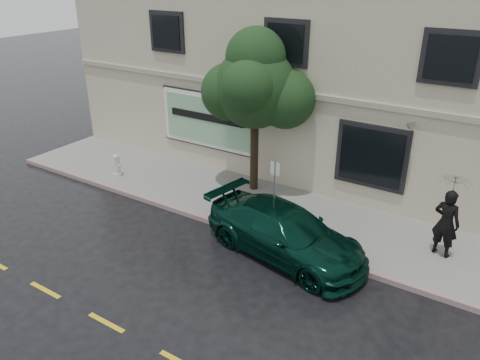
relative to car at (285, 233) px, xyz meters
The scene contains 12 objects.
ground 2.55m from the car, 150.63° to the right, with size 90.00×90.00×0.00m, color black.
sidewalk 3.03m from the car, 136.13° to the left, with size 20.00×3.50×0.15m, color gray.
curb 2.25m from the car, behind, with size 20.00×0.18×0.16m, color gray.
road_marking 5.21m from the car, 114.40° to the right, with size 19.00×0.12×0.01m, color gold.
building 8.55m from the car, 105.29° to the left, with size 20.00×8.12×7.00m.
billboard 6.64m from the car, 145.11° to the left, with size 4.30×0.16×2.20m.
car is the anchor object (origin of this frame).
pedestrian 4.35m from the car, 29.82° to the left, with size 0.72×0.47×1.97m, color black.
umbrella 4.67m from the car, 29.82° to the left, with size 0.95×0.95×0.70m, color black.
street_tree 5.12m from the car, 133.22° to the left, with size 2.71×2.71×5.02m.
fire_hydrant 7.88m from the car, behind, with size 0.35×0.33×0.86m.
sign_pole 1.21m from the car, 142.17° to the left, with size 0.30×0.05×2.39m.
Camera 1 is at (7.09, -8.90, 7.48)m, focal length 35.00 mm.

